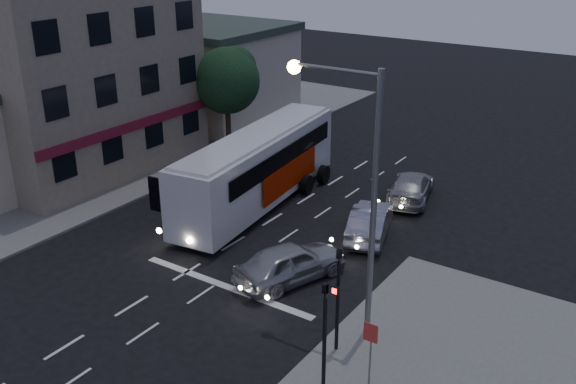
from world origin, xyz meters
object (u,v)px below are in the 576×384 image
Objects in this scene: car_suv at (290,262)px; streetlight at (356,174)px; regulatory_sign at (370,344)px; traffic_signal_side at (325,325)px; traffic_signal_main at (338,288)px; tour_bus at (258,167)px; car_sedan_b at (411,187)px; car_sedan_a at (370,221)px; street_tree at (227,78)px.

car_suv is 0.51× the size of streetlight.
traffic_signal_side is at bearing -136.08° from regulatory_sign.
traffic_signal_main reaches higher than car_suv.
tour_bus reaches higher than car_sedan_b.
tour_bus is 6.38m from car_sedan_a.
car_suv is at bearing 143.63° from regulatory_sign.
street_tree is (-17.51, 15.26, 2.90)m from regulatory_sign.
car_sedan_a is 14.68m from street_tree.
car_suv is at bearing -43.03° from street_tree.
streetlight is (8.96, -6.90, 3.72)m from tour_bus.
car_suv is 16.86m from street_tree.
car_suv is 1.13× the size of traffic_signal_side.
car_sedan_a is 0.49× the size of streetlight.
streetlight reaches higher than traffic_signal_side.
car_sedan_a is 10.37m from regulatory_sign.
tour_bus is at bearing 142.40° from streetlight.
tour_bus is at bearing 23.66° from car_sedan_b.
street_tree reaches higher than regulatory_sign.
car_suv is at bearing 131.87° from traffic_signal_side.
traffic_signal_side is (3.66, -10.18, 1.69)m from car_sedan_a.
car_suv is at bearing -50.98° from tour_bus.
car_suv is 5.25m from car_sedan_a.
traffic_signal_main is 1.00× the size of traffic_signal_side.
car_sedan_a is (0.82, 5.18, -0.05)m from car_suv.
tour_bus is 12.42m from traffic_signal_main.
regulatory_sign is at bearing 163.35° from car_suv.
traffic_signal_side is 4.84m from streetlight.
traffic_signal_main is (3.78, -3.02, 1.63)m from car_suv.
traffic_signal_main reaches higher than regulatory_sign.
regulatory_sign is at bearing 94.29° from car_sedan_b.
traffic_signal_main is 2.14m from regulatory_sign.
regulatory_sign reaches higher than car_sedan_b.
traffic_signal_side reaches higher than car_sedan_b.
traffic_signal_main is (3.15, -13.12, 1.73)m from car_sedan_b.
streetlight is at bearing 93.77° from car_sedan_a.
streetlight reaches higher than car_sedan_a.
car_sedan_a is at bearing 77.54° from car_sedan_b.
streetlight reaches higher than car_sedan_b.
streetlight is 1.45× the size of street_tree.
car_suv is 0.97× the size of car_sedan_b.
tour_bus reaches higher than car_sedan_a.
traffic_signal_main is at bearing 109.49° from traffic_signal_side.
traffic_signal_side is (0.70, -1.98, 0.00)m from traffic_signal_main.
streetlight is (-0.26, 1.42, 3.31)m from traffic_signal_main.
car_sedan_a is 0.94× the size of car_sedan_b.
streetlight is at bearing -39.51° from street_tree.
car_sedan_b is at bearing 31.63° from tour_bus.
regulatory_sign is (4.85, -14.13, 0.91)m from car_sedan_b.
regulatory_sign is at bearing -51.25° from streetlight.
car_sedan_a is 2.02× the size of regulatory_sign.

